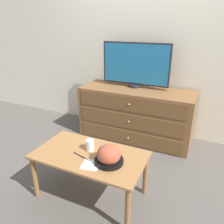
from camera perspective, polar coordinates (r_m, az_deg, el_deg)
ground_plane at (r=3.38m, az=9.14°, el=-4.46°), size 12.00×12.00×0.00m
wall_back at (r=3.06m, az=10.83°, el=18.06°), size 12.00×0.05×2.60m
dresser at (r=3.00m, az=6.21°, el=-0.54°), size 1.49×0.56×0.70m
tv at (r=2.93m, az=6.15°, el=12.19°), size 0.91×0.16×0.58m
coffee_table at (r=1.98m, az=-5.77°, el=-12.43°), size 0.97×0.53×0.45m
takeout_bowl at (r=1.80m, az=-0.82°, el=-11.35°), size 0.24×0.24×0.16m
drink_cup at (r=1.98m, az=-5.76°, el=-8.74°), size 0.07×0.07×0.10m
napkin at (r=1.81m, az=-5.60°, el=-13.54°), size 0.17×0.17×0.00m
knife at (r=1.92m, az=-7.99°, el=-11.43°), size 0.19×0.06×0.01m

